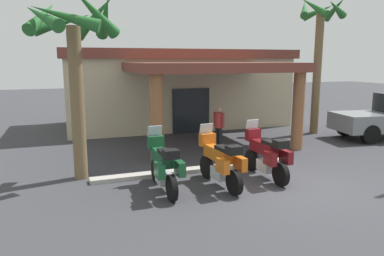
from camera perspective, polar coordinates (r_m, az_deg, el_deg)
ground_plane at (r=10.53m, az=15.60°, el=-8.75°), size 80.00×80.00×0.00m
motel_building at (r=19.45m, az=-2.44°, el=6.42°), size 11.68×10.44×3.92m
motorcycle_green at (r=9.65m, az=-4.47°, el=-5.79°), size 0.71×2.21×1.61m
motorcycle_orange at (r=10.02m, az=4.40°, el=-5.18°), size 0.73×2.21×1.61m
motorcycle_maroon at (r=10.89m, az=11.45°, el=-4.09°), size 0.70×2.21×1.61m
pedestrian at (r=14.24m, az=4.18°, el=0.57°), size 0.32×0.49×1.66m
palm_tree_near_portico at (r=18.07m, az=19.15°, el=12.91°), size 2.19×2.24×6.24m
palm_tree_roadside at (r=10.83m, az=-17.80°, el=12.46°), size 2.64×2.61×5.29m
curb_strip at (r=11.50m, az=1.24°, el=-6.40°), size 6.65×0.36×0.12m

